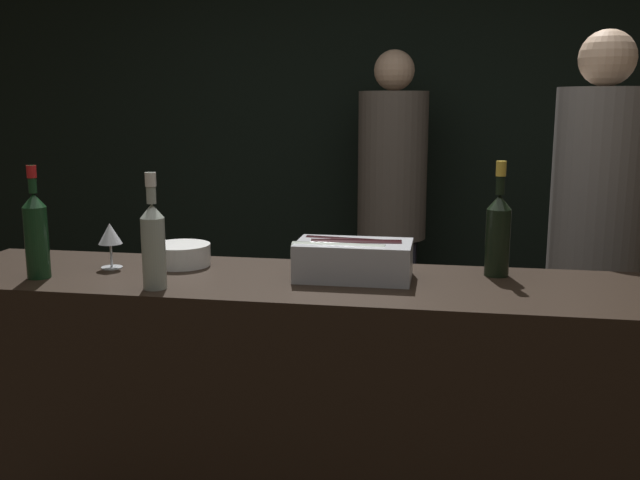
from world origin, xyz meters
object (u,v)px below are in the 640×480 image
object	(u,v)px
white_wine_bottle	(153,241)
person_blond_tee	(392,205)
wine_glass	(110,235)
champagne_bottle	(498,231)
person_in_hoodie	(594,242)
bowl_white	(181,254)
red_wine_bottle_burgundy	(36,232)
ice_bin_with_bottles	(352,257)

from	to	relation	value
white_wine_bottle	person_blond_tee	world-z (taller)	person_blond_tee
wine_glass	champagne_bottle	distance (m)	1.25
person_in_hoodie	champagne_bottle	bearing A→B (deg)	163.83
champagne_bottle	person_in_hoodie	world-z (taller)	person_in_hoodie
wine_glass	white_wine_bottle	world-z (taller)	white_wine_bottle
wine_glass	person_blond_tee	xyz separation A→B (m)	(0.80, 1.63, -0.11)
white_wine_bottle	person_blond_tee	size ratio (longest dim) A/B	0.19
wine_glass	person_in_hoodie	distance (m)	1.81
bowl_white	wine_glass	distance (m)	0.24
red_wine_bottle_burgundy	champagne_bottle	world-z (taller)	champagne_bottle
bowl_white	champagne_bottle	distance (m)	1.04
wine_glass	person_in_hoodie	xyz separation A→B (m)	(1.66, 0.72, -0.11)
wine_glass	red_wine_bottle_burgundy	distance (m)	0.23
red_wine_bottle_burgundy	champagne_bottle	size ratio (longest dim) A/B	0.97
wine_glass	champagne_bottle	world-z (taller)	champagne_bottle
ice_bin_with_bottles	person_in_hoodie	size ratio (longest dim) A/B	0.20
ice_bin_with_bottles	bowl_white	xyz separation A→B (m)	(-0.59, 0.09, -0.03)
wine_glass	person_blond_tee	size ratio (longest dim) A/B	0.08
ice_bin_with_bottles	champagne_bottle	xyz separation A→B (m)	(0.44, 0.12, 0.08)
ice_bin_with_bottles	person_blond_tee	xyz separation A→B (m)	(0.00, 1.64, -0.07)
red_wine_bottle_burgundy	person_blond_tee	size ratio (longest dim) A/B	0.19
white_wine_bottle	person_in_hoodie	xyz separation A→B (m)	(1.41, 0.94, -0.14)
white_wine_bottle	champagne_bottle	bearing A→B (deg)	18.49
red_wine_bottle_burgundy	white_wine_bottle	bearing A→B (deg)	-8.60
bowl_white	champagne_bottle	world-z (taller)	champagne_bottle
bowl_white	wine_glass	bearing A→B (deg)	-159.23
wine_glass	champagne_bottle	xyz separation A→B (m)	(1.25, 0.11, 0.03)
red_wine_bottle_burgundy	person_in_hoodie	bearing A→B (deg)	25.73
bowl_white	white_wine_bottle	bearing A→B (deg)	-83.51
person_in_hoodie	red_wine_bottle_burgundy	bearing A→B (deg)	133.75
white_wine_bottle	person_in_hoodie	bearing A→B (deg)	33.64
white_wine_bottle	red_wine_bottle_burgundy	bearing A→B (deg)	171.40
ice_bin_with_bottles	red_wine_bottle_burgundy	size ratio (longest dim) A/B	1.03
wine_glass	bowl_white	bearing A→B (deg)	20.77
bowl_white	person_in_hoodie	xyz separation A→B (m)	(1.45, 0.64, -0.04)
person_blond_tee	white_wine_bottle	bearing A→B (deg)	-159.60
champagne_bottle	person_blond_tee	distance (m)	1.59
champagne_bottle	person_blond_tee	world-z (taller)	person_blond_tee
bowl_white	white_wine_bottle	size ratio (longest dim) A/B	0.58
red_wine_bottle_burgundy	person_in_hoodie	world-z (taller)	person_in_hoodie
white_wine_bottle	bowl_white	bearing A→B (deg)	96.49
bowl_white	person_blond_tee	world-z (taller)	person_blond_tee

